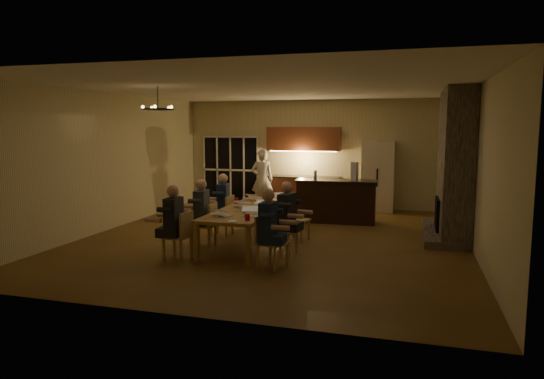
{
  "coord_description": "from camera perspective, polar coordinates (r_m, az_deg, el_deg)",
  "views": [
    {
      "loc": [
        2.78,
        -9.89,
        2.39
      ],
      "look_at": [
        -0.14,
        0.3,
        1.03
      ],
      "focal_mm": 32.0,
      "sensor_mm": 36.0,
      "label": 1
    }
  ],
  "objects": [
    {
      "name": "plate_near",
      "position": [
        9.32,
        -1.35,
        -2.75
      ],
      "size": [
        0.28,
        0.28,
        0.02
      ],
      "primitive_type": "cylinder",
      "color": "white",
      "rests_on": "dining_table"
    },
    {
      "name": "mug_front",
      "position": [
        9.57,
        -3.65,
        -2.25
      ],
      "size": [
        0.08,
        0.08,
        0.1
      ],
      "primitive_type": "cylinder",
      "color": "white",
      "rests_on": "dining_table"
    },
    {
      "name": "laptop_e",
      "position": [
        10.97,
        -2.0,
        -0.68
      ],
      "size": [
        0.38,
        0.35,
        0.23
      ],
      "primitive_type": null,
      "rotation": [
        0.0,
        0.0,
        2.89
      ],
      "color": "silver",
      "rests_on": "dining_table"
    },
    {
      "name": "laptop_d",
      "position": [
        9.74,
        -1.39,
        -1.7
      ],
      "size": [
        0.36,
        0.33,
        0.23
      ],
      "primitive_type": null,
      "rotation": [
        0.0,
        0.0,
        -0.16
      ],
      "color": "silver",
      "rests_on": "dining_table"
    },
    {
      "name": "chair_right_mid",
      "position": [
        9.22,
        1.42,
        -4.85
      ],
      "size": [
        0.53,
        0.53,
        0.89
      ],
      "primitive_type": null,
      "rotation": [
        0.0,
        0.0,
        1.33
      ],
      "color": "tan",
      "rests_on": "ground"
    },
    {
      "name": "notepad",
      "position": [
        8.53,
        -4.69,
        -3.74
      ],
      "size": [
        0.17,
        0.22,
        0.01
      ],
      "primitive_type": "cube",
      "rotation": [
        0.0,
        0.0,
        0.19
      ],
      "color": "white",
      "rests_on": "dining_table"
    },
    {
      "name": "chandelier",
      "position": [
        10.07,
        -13.27,
        9.19
      ],
      "size": [
        0.62,
        0.62,
        0.03
      ],
      "primitive_type": "torus",
      "color": "black",
      "rests_on": "ceiling"
    },
    {
      "name": "chair_left_mid",
      "position": [
        9.86,
        -8.04,
        -4.12
      ],
      "size": [
        0.46,
        0.46,
        0.89
      ],
      "primitive_type": null,
      "rotation": [
        0.0,
        0.0,
        -1.53
      ],
      "color": "tan",
      "rests_on": "ground"
    },
    {
      "name": "person_left_mid",
      "position": [
        9.76,
        -8.27,
        -2.78
      ],
      "size": [
        0.67,
        0.67,
        1.38
      ],
      "primitive_type": null,
      "rotation": [
        0.0,
        0.0,
        -1.45
      ],
      "color": "#3B4146",
      "rests_on": "ground"
    },
    {
      "name": "bar_bottle",
      "position": [
        12.24,
        5.13,
        1.72
      ],
      "size": [
        0.08,
        0.08,
        0.24
      ],
      "primitive_type": "cylinder",
      "color": "#99999E",
      "rests_on": "bar_island"
    },
    {
      "name": "back_wall",
      "position": [
        14.69,
        5.09,
        4.21
      ],
      "size": [
        8.0,
        0.04,
        3.2
      ],
      "primitive_type": "cube",
      "color": "beige",
      "rests_on": "ground"
    },
    {
      "name": "ceiling",
      "position": [
        10.3,
        0.3,
        11.95
      ],
      "size": [
        8.0,
        9.0,
        0.04
      ],
      "primitive_type": "cube",
      "color": "white",
      "rests_on": "back_wall"
    },
    {
      "name": "redcup_near",
      "position": [
        8.6,
        -2.92,
        -3.27
      ],
      "size": [
        0.09,
        0.09,
        0.12
      ],
      "primitive_type": "cylinder",
      "color": "#AE0B1C",
      "rests_on": "dining_table"
    },
    {
      "name": "mug_mid",
      "position": [
        10.42,
        -1.45,
        -1.45
      ],
      "size": [
        0.07,
        0.07,
        0.1
      ],
      "primitive_type": "cylinder",
      "color": "white",
      "rests_on": "dining_table"
    },
    {
      "name": "redcup_far",
      "position": [
        11.23,
        0.75,
        -0.76
      ],
      "size": [
        0.08,
        0.08,
        0.12
      ],
      "primitive_type": "cylinder",
      "color": "#AE0B1C",
      "rests_on": "dining_table"
    },
    {
      "name": "person_right_near",
      "position": [
        8.16,
        -0.45,
        -4.69
      ],
      "size": [
        0.61,
        0.61,
        1.38
      ],
      "primitive_type": null,
      "rotation": [
        0.0,
        0.0,
        1.56
      ],
      "color": "#1B2645",
      "rests_on": "ground"
    },
    {
      "name": "fireplace",
      "position": [
        11.15,
        20.72,
        2.79
      ],
      "size": [
        0.58,
        2.5,
        3.2
      ],
      "primitive_type": "cube",
      "color": "#6E6656",
      "rests_on": "ground"
    },
    {
      "name": "person_left_near",
      "position": [
        8.84,
        -11.48,
        -3.91
      ],
      "size": [
        0.64,
        0.64,
        1.38
      ],
      "primitive_type": null,
      "rotation": [
        0.0,
        0.0,
        -1.51
      ],
      "color": "#20222A",
      "rests_on": "ground"
    },
    {
      "name": "dining_table",
      "position": [
        10.02,
        -2.57,
        -4.28
      ],
      "size": [
        1.1,
        3.25,
        0.75
      ],
      "primitive_type": "cube",
      "color": "#B38547",
      "rests_on": "ground"
    },
    {
      "name": "person_right_mid",
      "position": [
        9.2,
        1.73,
        -3.32
      ],
      "size": [
        0.68,
        0.68,
        1.38
      ],
      "primitive_type": null,
      "rotation": [
        0.0,
        0.0,
        1.43
      ],
      "color": "#20222A",
      "rests_on": "ground"
    },
    {
      "name": "plate_left",
      "position": [
        9.19,
        -6.24,
        -2.93
      ],
      "size": [
        0.28,
        0.28,
        0.02
      ],
      "primitive_type": "cylinder",
      "color": "white",
      "rests_on": "dining_table"
    },
    {
      "name": "can_silver",
      "position": [
        9.3,
        -3.32,
        -2.47
      ],
      "size": [
        0.06,
        0.06,
        0.12
      ],
      "primitive_type": "cylinder",
      "color": "#B2B2B7",
      "rests_on": "dining_table"
    },
    {
      "name": "kitchenette",
      "position": [
        14.47,
        3.66,
        2.59
      ],
      "size": [
        2.24,
        0.68,
        2.4
      ],
      "primitive_type": null,
      "color": "brown",
      "rests_on": "ground"
    },
    {
      "name": "bar_blender",
      "position": [
        12.18,
        9.68,
        2.12
      ],
      "size": [
        0.18,
        0.18,
        0.45
      ],
      "primitive_type": "cube",
      "rotation": [
        0.0,
        0.0,
        -0.29
      ],
      "color": "silver",
      "rests_on": "bar_island"
    },
    {
      "name": "standing_person",
      "position": [
        14.13,
        -1.16,
        1.18
      ],
      "size": [
        0.74,
        0.61,
        1.76
      ],
      "primitive_type": "imported",
      "rotation": [
        0.0,
        0.0,
        3.48
      ],
      "color": "silver",
      "rests_on": "ground"
    },
    {
      "name": "redcup_mid",
      "position": [
        10.52,
        -4.21,
        -1.33
      ],
      "size": [
        0.09,
        0.09,
        0.12
      ],
      "primitive_type": "cylinder",
      "color": "#AE0B1C",
      "rests_on": "dining_table"
    },
    {
      "name": "left_wall",
      "position": [
        12.03,
        -18.51,
        3.18
      ],
      "size": [
        0.04,
        9.0,
        3.2
      ],
      "primitive_type": "cube",
      "color": "beige",
      "rests_on": "ground"
    },
    {
      "name": "laptop_b",
      "position": [
        8.97,
        -2.6,
        -2.47
      ],
      "size": [
        0.37,
        0.34,
        0.23
      ],
      "primitive_type": null,
      "rotation": [
        0.0,
        0.0,
        0.19
      ],
      "color": "silver",
      "rests_on": "dining_table"
    },
    {
      "name": "floor",
      "position": [
        10.54,
        0.29,
        -5.77
      ],
      "size": [
        9.0,
        9.0,
        0.0
      ],
      "primitive_type": "plane",
      "color": "brown",
      "rests_on": "ground"
    },
    {
      "name": "person_left_far",
      "position": [
        10.79,
        -5.76,
        -1.77
      ],
      "size": [
        0.7,
        0.7,
        1.38
      ],
      "primitive_type": null,
      "rotation": [
        0.0,
        0.0,
        -1.38
      ],
      "color": "#1B2645",
      "rests_on": "ground"
    },
    {
      "name": "laptop_f",
      "position": [
        10.87,
        0.77,
        -0.75
      ],
      "size": [
        0.41,
        0.39,
        0.23
      ],
      "primitive_type": null,
      "rotation": [
        0.0,
        0.0,
        0.43
      ],
      "color": "silver",
      "rests_on": "dining_table"
    },
    {
      "name": "can_cola",
      "position": [
        11.36,
        -0.71,
        -0.67
      ],
      "size": [
        0.06,
        0.06,
        0.12
      ],
      "primitive_type": "cylinder",
      "color": "#3F0F0C",
      "rests_on": "dining_table"
    },
    {
      "name": "laptop_c",
      "position": [
        10.09,
        -3.52,
        -1.39
      ],
      "size": [
        0.34,
        0.31,
        0.23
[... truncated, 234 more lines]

